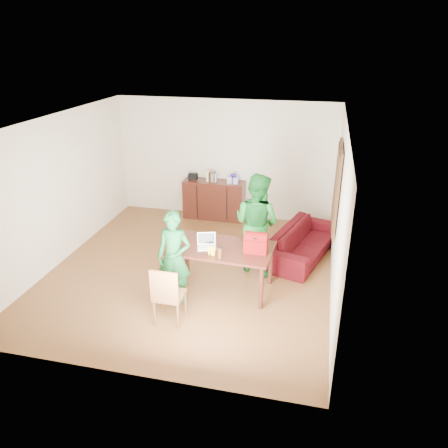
% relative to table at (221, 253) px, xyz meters
% --- Properties ---
extents(room, '(5.20, 5.70, 2.90)m').
position_rel_table_xyz_m(room, '(-0.68, 0.63, 0.62)').
color(room, '#4D3013').
rests_on(room, ground).
extents(table, '(1.73, 1.03, 0.79)m').
position_rel_table_xyz_m(table, '(0.00, 0.00, 0.00)').
color(table, black).
rests_on(table, ground).
extents(chair, '(0.43, 0.41, 0.94)m').
position_rel_table_xyz_m(chair, '(-0.54, -1.05, -0.41)').
color(chair, brown).
rests_on(chair, ground).
extents(person_near, '(0.57, 0.39, 1.52)m').
position_rel_table_xyz_m(person_near, '(-0.65, -0.46, 0.07)').
color(person_near, '#145B27').
rests_on(person_near, ground).
extents(person_far, '(1.09, 1.00, 1.82)m').
position_rel_table_xyz_m(person_far, '(0.45, 0.82, 0.22)').
color(person_far, '#166320').
rests_on(person_far, ground).
extents(laptop, '(0.35, 0.29, 0.21)m').
position_rel_table_xyz_m(laptop, '(-0.22, -0.09, 0.14)').
color(laptop, white).
rests_on(laptop, table).
extents(bananas, '(0.19, 0.15, 0.06)m').
position_rel_table_xyz_m(bananas, '(-0.08, -0.32, 0.13)').
color(bananas, yellow).
rests_on(bananas, table).
extents(bottle, '(0.08, 0.08, 0.20)m').
position_rel_table_xyz_m(bottle, '(0.07, -0.38, 0.20)').
color(bottle, '#502912').
rests_on(bottle, table).
extents(red_bag, '(0.37, 0.21, 0.27)m').
position_rel_table_xyz_m(red_bag, '(0.58, -0.04, 0.23)').
color(red_bag, maroon).
rests_on(red_bag, table).
extents(sofa, '(1.33, 2.18, 0.60)m').
position_rel_table_xyz_m(sofa, '(1.26, 1.53, -0.39)').
color(sofa, '#37070F').
rests_on(sofa, ground).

